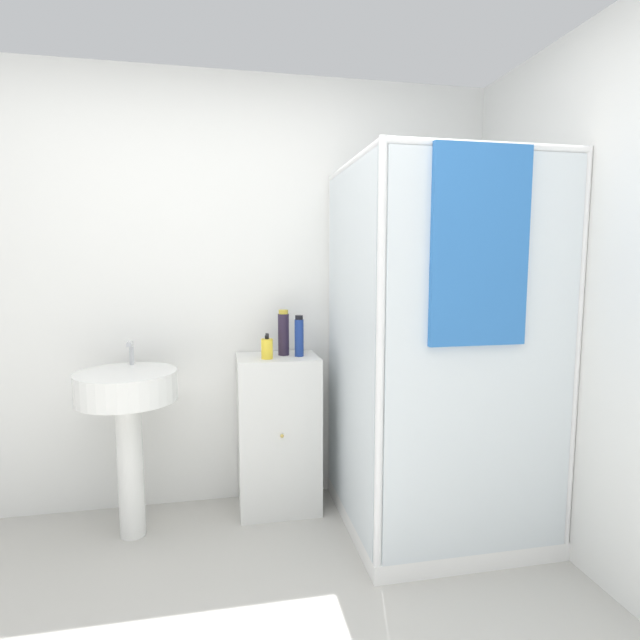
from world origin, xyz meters
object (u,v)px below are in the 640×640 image
at_px(sink, 128,407).
at_px(shampoo_bottle_tall_black, 284,333).
at_px(shampoo_bottle_blue, 299,336).
at_px(soap_dispenser, 267,348).

relative_size(sink, shampoo_bottle_tall_black, 3.86).
height_order(shampoo_bottle_tall_black, shampoo_bottle_blue, shampoo_bottle_tall_black).
bearing_deg(shampoo_bottle_tall_black, shampoo_bottle_blue, -32.80).
bearing_deg(shampoo_bottle_blue, soap_dispenser, -168.31).
bearing_deg(sink, shampoo_bottle_blue, 7.73).
xyz_separation_m(soap_dispenser, shampoo_bottle_blue, (0.19, 0.04, 0.06)).
height_order(sink, shampoo_bottle_blue, shampoo_bottle_blue).
height_order(soap_dispenser, shampoo_bottle_tall_black, shampoo_bottle_tall_black).
relative_size(shampoo_bottle_tall_black, shampoo_bottle_blue, 1.12).
distance_m(soap_dispenser, shampoo_bottle_tall_black, 0.15).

